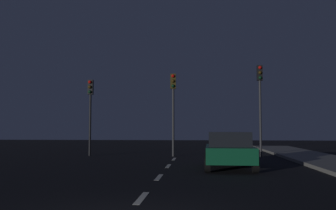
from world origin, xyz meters
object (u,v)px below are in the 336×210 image
(traffic_signal_left, at_px, (90,102))
(traffic_signal_center, at_px, (173,98))
(car_stopped_ahead, at_px, (229,150))
(traffic_signal_right, at_px, (260,93))

(traffic_signal_left, height_order, traffic_signal_center, traffic_signal_center)
(traffic_signal_center, height_order, car_stopped_ahead, traffic_signal_center)
(traffic_signal_right, bearing_deg, car_stopped_ahead, -109.51)
(traffic_signal_left, distance_m, traffic_signal_center, 5.07)
(traffic_signal_right, bearing_deg, traffic_signal_center, -179.99)
(traffic_signal_center, xyz_separation_m, traffic_signal_right, (5.12, 0.00, 0.28))
(traffic_signal_left, bearing_deg, traffic_signal_right, 0.01)
(traffic_signal_left, distance_m, traffic_signal_right, 10.20)
(traffic_signal_center, relative_size, car_stopped_ahead, 1.23)
(traffic_signal_center, bearing_deg, traffic_signal_right, 0.01)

